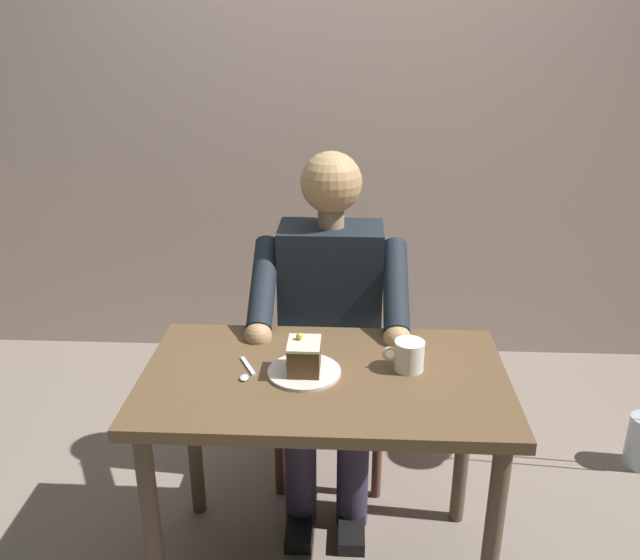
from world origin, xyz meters
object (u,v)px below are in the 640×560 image
Objects in this scene: seated_person at (330,327)px; dessert_spoon at (246,372)px; coffee_cup at (409,355)px; cake_slice at (304,356)px; chair at (331,348)px; dining_table at (324,404)px.

seated_person reaches higher than dessert_spoon.
coffee_cup is 0.87× the size of dessert_spoon.
chair is at bearing -95.48° from cake_slice.
cake_slice is (0.06, 0.60, 0.29)m from chair.
dining_table is 0.25m from dessert_spoon.
cake_slice reaches higher than coffee_cup.
cake_slice is 0.90× the size of coffee_cup.
cake_slice is at bearing -1.47° from dining_table.
cake_slice is 0.30m from coffee_cup.
dining_table is 9.52× the size of cake_slice.
coffee_cup is at bearing 113.15° from chair.
coffee_cup is at bearing -172.60° from cake_slice.
dining_table is at bearing 90.00° from seated_person.
dessert_spoon is at bearing 63.10° from seated_person.
cake_slice reaches higher than dining_table.
coffee_cup reaches higher than dessert_spoon.
dining_table is at bearing 178.53° from cake_slice.
chair is at bearing -110.17° from dessert_spoon.
coffee_cup is (-0.24, -0.04, 0.15)m from dining_table.
seated_person is 10.34× the size of coffee_cup.
cake_slice is at bearing 84.52° from chair.
seated_person reaches higher than coffee_cup.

